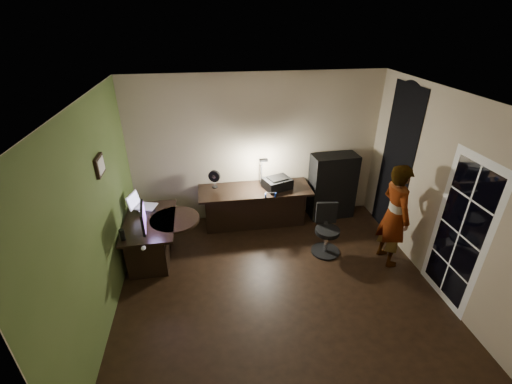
{
  "coord_description": "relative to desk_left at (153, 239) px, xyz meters",
  "views": [
    {
      "loc": [
        -0.86,
        -3.73,
        3.56
      ],
      "look_at": [
        -0.15,
        1.05,
        1.0
      ],
      "focal_mm": 24.0,
      "sensor_mm": 36.0,
      "label": 1
    }
  ],
  "objects": [
    {
      "name": "floor",
      "position": [
        1.83,
        -0.9,
        -0.36
      ],
      "size": [
        4.5,
        4.0,
        0.01
      ],
      "primitive_type": "cube",
      "color": "black",
      "rests_on": "ground"
    },
    {
      "name": "ceiling",
      "position": [
        1.83,
        -0.9,
        2.35
      ],
      "size": [
        4.5,
        4.0,
        0.01
      ],
      "primitive_type": "cube",
      "color": "silver",
      "rests_on": "floor"
    },
    {
      "name": "wall_back",
      "position": [
        1.83,
        1.1,
        0.99
      ],
      "size": [
        4.5,
        0.01,
        2.7
      ],
      "primitive_type": "cube",
      "color": "tan",
      "rests_on": "floor"
    },
    {
      "name": "wall_front",
      "position": [
        1.83,
        -2.91,
        0.99
      ],
      "size": [
        4.5,
        0.01,
        2.7
      ],
      "primitive_type": "cube",
      "color": "tan",
      "rests_on": "floor"
    },
    {
      "name": "wall_left",
      "position": [
        -0.42,
        -0.9,
        0.99
      ],
      "size": [
        0.01,
        4.0,
        2.7
      ],
      "primitive_type": "cube",
      "color": "tan",
      "rests_on": "floor"
    },
    {
      "name": "wall_right",
      "position": [
        4.08,
        -0.9,
        0.99
      ],
      "size": [
        0.01,
        4.0,
        2.7
      ],
      "primitive_type": "cube",
      "color": "tan",
      "rests_on": "floor"
    },
    {
      "name": "green_wall_overlay",
      "position": [
        -0.41,
        -0.9,
        0.99
      ],
      "size": [
        0.0,
        4.0,
        2.7
      ],
      "primitive_type": "cube",
      "color": "#4B612C",
      "rests_on": "floor"
    },
    {
      "name": "arched_doorway",
      "position": [
        4.07,
        0.25,
        0.94
      ],
      "size": [
        0.01,
        0.9,
        2.6
      ],
      "primitive_type": "cube",
      "color": "black",
      "rests_on": "floor"
    },
    {
      "name": "french_door",
      "position": [
        4.07,
        -1.45,
        0.69
      ],
      "size": [
        0.02,
        0.92,
        2.1
      ],
      "primitive_type": "cube",
      "color": "white",
      "rests_on": "floor"
    },
    {
      "name": "framed_picture",
      "position": [
        -0.39,
        -0.45,
        1.49
      ],
      "size": [
        0.04,
        0.3,
        0.25
      ],
      "primitive_type": "cube",
      "color": "black",
      "rests_on": "wall_left"
    },
    {
      "name": "desk_left",
      "position": [
        0.0,
        0.0,
        0.0
      ],
      "size": [
        0.78,
        1.25,
        0.71
      ],
      "primitive_type": "cube",
      "rotation": [
        0.0,
        0.0,
        0.02
      ],
      "color": "black",
      "rests_on": "floor"
    },
    {
      "name": "desk_right",
      "position": [
        1.75,
        0.73,
        0.02
      ],
      "size": [
        2.0,
        0.71,
        0.75
      ],
      "primitive_type": "cube",
      "rotation": [
        0.0,
        0.0,
        0.01
      ],
      "color": "black",
      "rests_on": "floor"
    },
    {
      "name": "cabinet",
      "position": [
        3.25,
        0.88,
        0.27
      ],
      "size": [
        0.86,
        0.47,
        1.25
      ],
      "primitive_type": "cube",
      "rotation": [
        0.0,
        0.0,
        0.07
      ],
      "color": "black",
      "rests_on": "floor"
    },
    {
      "name": "laptop_stand",
      "position": [
        -0.08,
        0.28,
        0.39
      ],
      "size": [
        0.32,
        0.29,
        0.11
      ],
      "primitive_type": "cube",
      "rotation": [
        0.0,
        0.0,
        0.4
      ],
      "color": "silver",
      "rests_on": "desk_left"
    },
    {
      "name": "laptop",
      "position": [
        -0.08,
        0.28,
        0.57
      ],
      "size": [
        0.44,
        0.42,
        0.24
      ],
      "primitive_type": "cube",
      "rotation": [
        0.0,
        0.0,
        -0.31
      ],
      "color": "silver",
      "rests_on": "laptop_stand"
    },
    {
      "name": "monitor",
      "position": [
        -0.02,
        -0.37,
        0.51
      ],
      "size": [
        0.17,
        0.52,
        0.34
      ],
      "primitive_type": "cube",
      "rotation": [
        0.0,
        0.0,
        0.13
      ],
      "color": "black",
      "rests_on": "desk_left"
    },
    {
      "name": "mouse",
      "position": [
        0.01,
        -0.7,
        0.36
      ],
      "size": [
        0.08,
        0.11,
        0.04
      ],
      "primitive_type": "ellipsoid",
      "rotation": [
        0.0,
        0.0,
        -0.18
      ],
      "color": "silver",
      "rests_on": "desk_left"
    },
    {
      "name": "phone",
      "position": [
        0.22,
        0.27,
        0.34
      ],
      "size": [
        0.08,
        0.13,
        0.01
      ],
      "primitive_type": "cube",
      "rotation": [
        0.0,
        0.0,
        -0.17
      ],
      "color": "black",
      "rests_on": "desk_left"
    },
    {
      "name": "pen",
      "position": [
        0.19,
        -0.29,
        0.34
      ],
      "size": [
        0.02,
        0.13,
        0.01
      ],
      "primitive_type": "cube",
      "rotation": [
        0.0,
        0.0,
        0.12
      ],
      "color": "black",
      "rests_on": "desk_left"
    },
    {
      "name": "speaker",
      "position": [
        -0.3,
        -0.46,
        0.43
      ],
      "size": [
        0.09,
        0.09,
        0.18
      ],
      "primitive_type": "cylinder",
      "rotation": [
        0.0,
        0.0,
        0.26
      ],
      "color": "black",
      "rests_on": "desk_left"
    },
    {
      "name": "notepad",
      "position": [
        0.07,
        -0.19,
        0.34
      ],
      "size": [
        0.2,
        0.23,
        0.01
      ],
      "primitive_type": "cube",
      "rotation": [
        0.0,
        0.0,
        0.41
      ],
      "color": "silver",
      "rests_on": "desk_left"
    },
    {
      "name": "desk_fan",
      "position": [
        1.05,
        0.91,
        0.56
      ],
      "size": [
        0.24,
        0.19,
        0.33
      ],
      "primitive_type": "cube",
      "rotation": [
        0.0,
        0.0,
        -0.39
      ],
      "color": "black",
      "rests_on": "desk_right"
    },
    {
      "name": "headphones",
      "position": [
        1.96,
        0.39,
        0.44
      ],
      "size": [
        0.22,
        0.12,
        0.1
      ],
      "primitive_type": "cube",
      "rotation": [
        0.0,
        0.0,
        -0.16
      ],
      "color": "#0F2F9D",
      "rests_on": "desk_right"
    },
    {
      "name": "printer",
      "position": [
        2.15,
        0.71,
        0.5
      ],
      "size": [
        0.55,
        0.49,
        0.21
      ],
      "primitive_type": "cube",
      "rotation": [
        0.0,
        0.0,
        0.34
      ],
      "color": "black",
      "rests_on": "desk_right"
    },
    {
      "name": "desk_lamp",
      "position": [
        1.9,
        0.93,
        0.69
      ],
      "size": [
        0.18,
        0.29,
        0.59
      ],
      "primitive_type": "cube",
      "rotation": [
        0.0,
        0.0,
        0.13
      ],
      "color": "black",
      "rests_on": "desk_right"
    },
    {
      "name": "office_chair",
      "position": [
        2.79,
        -0.27,
        0.06
      ],
      "size": [
        0.53,
        0.53,
        0.84
      ],
      "primitive_type": "cube",
      "rotation": [
        0.0,
        0.0,
        -0.13
      ],
      "color": "black",
      "rests_on": "floor"
    },
    {
      "name": "person",
      "position": [
        3.69,
        -0.59,
        0.47
      ],
      "size": [
        0.44,
        0.62,
        1.66
      ],
      "primitive_type": "imported",
      "rotation": [
        0.0,
        0.0,
        1.66
      ],
      "color": "#D8A88C",
      "rests_on": "floor"
    }
  ]
}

